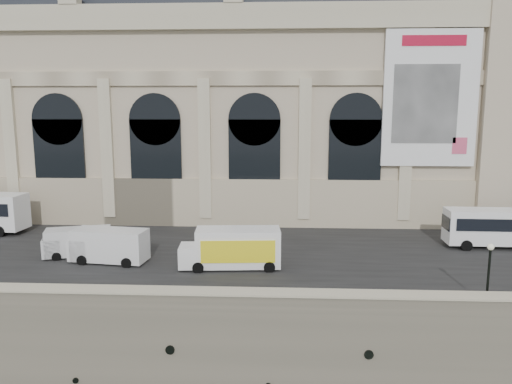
# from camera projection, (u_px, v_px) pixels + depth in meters

# --- Properties ---
(quay) EXTENTS (160.00, 70.00, 6.00)m
(quay) POSITION_uv_depth(u_px,v_px,m) (214.00, 225.00, 65.04)
(quay) COLOR #7A6F5E
(quay) RESTS_ON ground
(street) EXTENTS (160.00, 24.00, 0.06)m
(street) POSITION_uv_depth(u_px,v_px,m) (182.00, 247.00, 43.86)
(street) COLOR #2D2D2D
(street) RESTS_ON quay
(parapet) EXTENTS (160.00, 1.40, 1.21)m
(parapet) POSITION_uv_depth(u_px,v_px,m) (139.00, 298.00, 30.56)
(parapet) COLOR #7A6F5E
(parapet) RESTS_ON quay
(museum) EXTENTS (69.00, 18.70, 29.10)m
(museum) POSITION_uv_depth(u_px,v_px,m) (157.00, 94.00, 58.46)
(museum) COLOR #BAAC8F
(museum) RESTS_ON quay
(van_b) EXTENTS (6.26, 3.09, 2.68)m
(van_b) POSITION_uv_depth(u_px,v_px,m) (106.00, 246.00, 39.49)
(van_b) COLOR white
(van_b) RESTS_ON quay
(van_c) EXTENTS (5.64, 3.44, 2.36)m
(van_c) POSITION_uv_depth(u_px,v_px,m) (74.00, 242.00, 41.04)
(van_c) COLOR silver
(van_c) RESTS_ON quay
(box_truck) EXTENTS (7.81, 3.21, 3.08)m
(box_truck) POSITION_uv_depth(u_px,v_px,m) (232.00, 248.00, 38.03)
(box_truck) COLOR white
(box_truck) RESTS_ON quay
(lamp_right) EXTENTS (0.41, 0.41, 4.01)m
(lamp_right) POSITION_uv_depth(u_px,v_px,m) (488.00, 275.00, 30.57)
(lamp_right) COLOR black
(lamp_right) RESTS_ON quay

